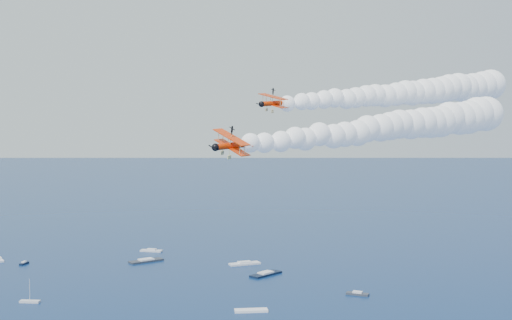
{
  "coord_description": "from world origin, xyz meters",
  "views": [
    {
      "loc": [
        -3.34,
        -89.85,
        58.23
      ],
      "look_at": [
        2.62,
        17.53,
        51.6
      ],
      "focal_mm": 47.55,
      "sensor_mm": 36.0,
      "label": 1
    }
  ],
  "objects": [
    {
      "name": "biplane_trail",
      "position": [
        -1.2,
        7.35,
        54.36
      ],
      "size": [
        10.27,
        11.1,
        7.12
      ],
      "primitive_type": null,
      "rotation": [
        -0.29,
        0.07,
        3.69
      ],
      "color": "red"
    },
    {
      "name": "biplane_lead",
      "position": [
        6.44,
        27.72,
        60.85
      ],
      "size": [
        9.14,
        9.94,
        5.86
      ],
      "primitive_type": null,
      "rotation": [
        -0.18,
        0.07,
        3.67
      ],
      "color": "red"
    },
    {
      "name": "smoke_trail_lead",
      "position": [
        32.61,
        42.99,
        63.16
      ],
      "size": [
        63.7,
        56.64,
        11.27
      ],
      "primitive_type": null,
      "rotation": [
        0.0,
        0.0,
        3.67
      ],
      "color": "white"
    },
    {
      "name": "smoke_trail_trail",
      "position": [
        24.65,
        23.15,
        56.67
      ],
      "size": [
        63.74,
        57.72,
        11.27
      ],
      "primitive_type": null,
      "rotation": [
        0.0,
        0.0,
        3.69
      ],
      "color": "white"
    },
    {
      "name": "spectator_boats",
      "position": [
        4.64,
        123.15,
        0.35
      ],
      "size": [
        231.3,
        183.24,
        0.7
      ],
      "color": "black",
      "rests_on": "ground"
    }
  ]
}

